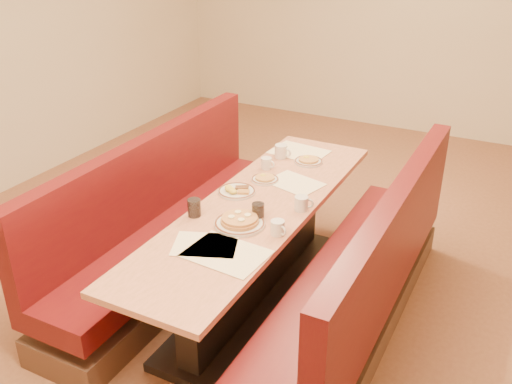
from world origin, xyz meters
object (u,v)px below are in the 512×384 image
at_px(booth_right, 361,285).
at_px(coffee_mug_d, 281,151).
at_px(pancake_plate, 240,222).
at_px(coffee_mug_b, 267,163).
at_px(soda_tumbler_near, 194,208).
at_px(soda_tumbler_mid, 258,211).
at_px(booth_left, 168,231).
at_px(eggs_plate, 236,191).
at_px(diner_table, 257,254).
at_px(coffee_mug_a, 278,228).
at_px(coffee_mug_c, 302,203).

relative_size(booth_right, coffee_mug_d, 18.40).
relative_size(pancake_plate, coffee_mug_b, 2.77).
distance_m(soda_tumbler_near, soda_tumbler_mid, 0.40).
relative_size(booth_left, eggs_plate, 9.87).
height_order(coffee_mug_b, soda_tumbler_near, soda_tumbler_near).
distance_m(booth_left, eggs_plate, 0.67).
bearing_deg(coffee_mug_b, soda_tumbler_mid, -61.32).
height_order(booth_left, coffee_mug_d, booth_left).
bearing_deg(booth_right, diner_table, 180.00).
bearing_deg(pancake_plate, coffee_mug_a, 1.86).
relative_size(diner_table, coffee_mug_c, 21.01).
bearing_deg(soda_tumbler_mid, soda_tumbler_near, -158.71).
bearing_deg(coffee_mug_d, soda_tumbler_mid, -68.97).
bearing_deg(soda_tumbler_near, diner_table, 48.09).
bearing_deg(coffee_mug_a, booth_right, 56.77).
xyz_separation_m(pancake_plate, coffee_mug_a, (0.25, 0.01, 0.02)).
distance_m(coffee_mug_b, soda_tumbler_mid, 0.78).
relative_size(diner_table, booth_left, 1.00).
bearing_deg(diner_table, pancake_plate, -84.18).
height_order(booth_right, soda_tumbler_near, booth_right).
relative_size(coffee_mug_a, coffee_mug_b, 1.01).
distance_m(booth_right, soda_tumbler_near, 1.15).
bearing_deg(soda_tumbler_near, booth_left, 145.41).
distance_m(booth_right, coffee_mug_c, 0.63).
bearing_deg(soda_tumbler_mid, booth_right, 14.63).
xyz_separation_m(eggs_plate, soda_tumbler_mid, (0.30, -0.26, 0.04)).
distance_m(coffee_mug_c, soda_tumbler_near, 0.68).
distance_m(booth_right, soda_tumbler_mid, 0.80).
distance_m(pancake_plate, coffee_mug_c, 0.44).
bearing_deg(booth_left, soda_tumbler_near, -34.59).
distance_m(diner_table, booth_right, 0.73).
height_order(diner_table, coffee_mug_a, coffee_mug_a).
bearing_deg(coffee_mug_c, coffee_mug_b, 110.32).
relative_size(booth_right, eggs_plate, 9.87).
bearing_deg(coffee_mug_a, coffee_mug_c, 114.39).
bearing_deg(soda_tumbler_mid, coffee_mug_c, 50.40).
xyz_separation_m(pancake_plate, coffee_mug_b, (-0.23, 0.84, 0.02)).
xyz_separation_m(pancake_plate, eggs_plate, (-0.24, 0.38, -0.01)).
distance_m(diner_table, soda_tumbler_mid, 0.47).
height_order(booth_left, booth_right, same).
relative_size(pancake_plate, coffee_mug_a, 2.74).
bearing_deg(pancake_plate, coffee_mug_b, 105.65).
distance_m(coffee_mug_a, soda_tumbler_mid, 0.22).
bearing_deg(eggs_plate, coffee_mug_c, -3.04).
bearing_deg(booth_right, booth_left, 180.00).
height_order(diner_table, coffee_mug_c, coffee_mug_c).
bearing_deg(booth_right, eggs_plate, 174.45).
xyz_separation_m(pancake_plate, soda_tumbler_mid, (0.06, 0.12, 0.03)).
relative_size(booth_right, coffee_mug_b, 22.33).
bearing_deg(coffee_mug_c, soda_tumbler_mid, -154.57).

